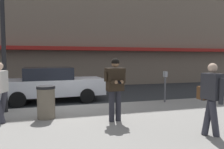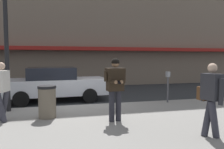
{
  "view_description": "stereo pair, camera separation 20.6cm",
  "coord_description": "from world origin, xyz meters",
  "px_view_note": "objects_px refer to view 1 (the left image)",
  "views": [
    {
      "loc": [
        -0.95,
        -8.59,
        1.94
      ],
      "look_at": [
        0.74,
        -2.7,
        1.49
      ],
      "focal_mm": 35.0,
      "sensor_mm": 36.0,
      "label": 1
    },
    {
      "loc": [
        -0.75,
        -8.65,
        1.94
      ],
      "look_at": [
        0.74,
        -2.7,
        1.49
      ],
      "focal_mm": 35.0,
      "sensor_mm": 36.0,
      "label": 2
    }
  ],
  "objects_px": {
    "pedestrian_in_light_coat": "(0,88)",
    "trash_bin": "(46,102)",
    "parking_meter": "(165,82)",
    "street_lamp_post": "(3,22)",
    "parked_sedan_mid": "(52,84)",
    "man_texting_on_phone": "(115,83)",
    "pedestrian_with_bag": "(211,95)"
  },
  "relations": [
    {
      "from": "parked_sedan_mid",
      "to": "street_lamp_post",
      "type": "xyz_separation_m",
      "value": [
        -1.53,
        -2.2,
        2.35
      ]
    },
    {
      "from": "pedestrian_in_light_coat",
      "to": "trash_bin",
      "type": "xyz_separation_m",
      "value": [
        1.22,
        0.1,
        -0.47
      ]
    },
    {
      "from": "pedestrian_in_light_coat",
      "to": "pedestrian_with_bag",
      "type": "xyz_separation_m",
      "value": [
        4.93,
        -2.48,
        -0.0
      ]
    },
    {
      "from": "parking_meter",
      "to": "trash_bin",
      "type": "bearing_deg",
      "value": -165.31
    },
    {
      "from": "pedestrian_in_light_coat",
      "to": "pedestrian_with_bag",
      "type": "relative_size",
      "value": 1.0
    },
    {
      "from": "pedestrian_with_bag",
      "to": "trash_bin",
      "type": "relative_size",
      "value": 1.74
    },
    {
      "from": "street_lamp_post",
      "to": "trash_bin",
      "type": "xyz_separation_m",
      "value": [
        1.32,
        -1.18,
        -2.51
      ]
    },
    {
      "from": "parked_sedan_mid",
      "to": "trash_bin",
      "type": "bearing_deg",
      "value": -93.44
    },
    {
      "from": "parked_sedan_mid",
      "to": "man_texting_on_phone",
      "type": "height_order",
      "value": "man_texting_on_phone"
    },
    {
      "from": "parking_meter",
      "to": "street_lamp_post",
      "type": "bearing_deg",
      "value": -179.52
    },
    {
      "from": "man_texting_on_phone",
      "to": "trash_bin",
      "type": "height_order",
      "value": "man_texting_on_phone"
    },
    {
      "from": "parked_sedan_mid",
      "to": "man_texting_on_phone",
      "type": "bearing_deg",
      "value": -68.04
    },
    {
      "from": "man_texting_on_phone",
      "to": "pedestrian_with_bag",
      "type": "xyz_separation_m",
      "value": [
        1.8,
        -1.73,
        -0.14
      ]
    },
    {
      "from": "man_texting_on_phone",
      "to": "trash_bin",
      "type": "xyz_separation_m",
      "value": [
        -1.91,
        0.85,
        -0.62
      ]
    },
    {
      "from": "parked_sedan_mid",
      "to": "parking_meter",
      "type": "bearing_deg",
      "value": -25.56
    },
    {
      "from": "parking_meter",
      "to": "pedestrian_in_light_coat",
      "type": "bearing_deg",
      "value": -167.31
    },
    {
      "from": "pedestrian_in_light_coat",
      "to": "trash_bin",
      "type": "distance_m",
      "value": 1.31
    },
    {
      "from": "pedestrian_with_bag",
      "to": "trash_bin",
      "type": "xyz_separation_m",
      "value": [
        -3.71,
        2.59,
        -0.47
      ]
    },
    {
      "from": "man_texting_on_phone",
      "to": "pedestrian_with_bag",
      "type": "bearing_deg",
      "value": -43.88
    },
    {
      "from": "parking_meter",
      "to": "trash_bin",
      "type": "distance_m",
      "value": 4.86
    },
    {
      "from": "parked_sedan_mid",
      "to": "trash_bin",
      "type": "xyz_separation_m",
      "value": [
        -0.2,
        -3.38,
        -0.16
      ]
    },
    {
      "from": "man_texting_on_phone",
      "to": "street_lamp_post",
      "type": "height_order",
      "value": "street_lamp_post"
    },
    {
      "from": "pedestrian_in_light_coat",
      "to": "parking_meter",
      "type": "relative_size",
      "value": 1.34
    },
    {
      "from": "pedestrian_with_bag",
      "to": "trash_bin",
      "type": "bearing_deg",
      "value": 145.13
    },
    {
      "from": "pedestrian_in_light_coat",
      "to": "parking_meter",
      "type": "xyz_separation_m",
      "value": [
        5.91,
        1.33,
        -0.14
      ]
    },
    {
      "from": "trash_bin",
      "to": "parking_meter",
      "type": "bearing_deg",
      "value": 14.69
    },
    {
      "from": "street_lamp_post",
      "to": "trash_bin",
      "type": "height_order",
      "value": "street_lamp_post"
    },
    {
      "from": "man_texting_on_phone",
      "to": "parking_meter",
      "type": "relative_size",
      "value": 1.42
    },
    {
      "from": "man_texting_on_phone",
      "to": "street_lamp_post",
      "type": "distance_m",
      "value": 4.26
    },
    {
      "from": "pedestrian_in_light_coat",
      "to": "street_lamp_post",
      "type": "relative_size",
      "value": 0.35
    },
    {
      "from": "pedestrian_in_light_coat",
      "to": "parking_meter",
      "type": "bearing_deg",
      "value": 12.69
    },
    {
      "from": "pedestrian_in_light_coat",
      "to": "man_texting_on_phone",
      "type": "bearing_deg",
      "value": -13.54
    }
  ]
}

